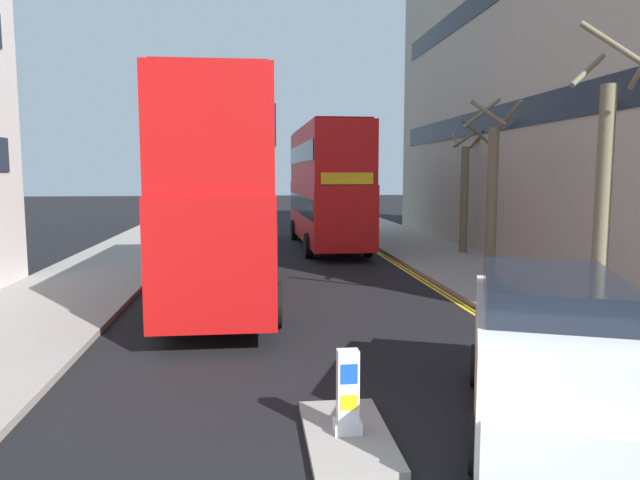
% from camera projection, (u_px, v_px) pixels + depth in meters
% --- Properties ---
extents(sidewalk_right, '(4.00, 80.00, 0.14)m').
position_uv_depth(sidewalk_right, '(472.00, 270.00, 20.57)').
color(sidewalk_right, gray).
rests_on(sidewalk_right, ground).
extents(sidewalk_left, '(4.00, 80.00, 0.14)m').
position_uv_depth(sidewalk_left, '(90.00, 278.00, 19.06)').
color(sidewalk_left, gray).
rests_on(sidewalk_left, ground).
extents(kerb_line_outer, '(0.10, 56.00, 0.01)m').
position_uv_depth(kerb_line_outer, '(432.00, 284.00, 18.36)').
color(kerb_line_outer, yellow).
rests_on(kerb_line_outer, ground).
extents(kerb_line_inner, '(0.10, 56.00, 0.01)m').
position_uv_depth(kerb_line_inner, '(427.00, 284.00, 18.34)').
color(kerb_line_inner, yellow).
rests_on(kerb_line_inner, ground).
extents(traffic_island, '(1.10, 2.20, 0.10)m').
position_uv_depth(traffic_island, '(347.00, 436.00, 7.64)').
color(traffic_island, gray).
rests_on(traffic_island, ground).
extents(keep_left_bollard, '(0.36, 0.28, 1.11)m').
position_uv_depth(keep_left_bollard, '(348.00, 395.00, 7.58)').
color(keep_left_bollard, silver).
rests_on(keep_left_bollard, traffic_island).
extents(double_decker_bus_away, '(2.88, 10.83, 5.64)m').
position_uv_depth(double_decker_bus_away, '(225.00, 190.00, 16.05)').
color(double_decker_bus_away, '#B20F0F').
rests_on(double_decker_bus_away, ground).
extents(double_decker_bus_oncoming, '(2.92, 10.84, 5.64)m').
position_uv_depth(double_decker_bus_oncoming, '(327.00, 183.00, 27.24)').
color(double_decker_bus_oncoming, red).
rests_on(double_decker_bus_oncoming, ground).
extents(taxi_minivan, '(3.50, 5.16, 2.12)m').
position_uv_depth(taxi_minivan, '(550.00, 355.00, 7.75)').
color(taxi_minivan, white).
rests_on(taxi_minivan, ground).
extents(pedestrian_far, '(0.34, 0.22, 1.62)m').
position_uv_depth(pedestrian_far, '(370.00, 220.00, 31.59)').
color(pedestrian_far, '#2D2D38').
rests_on(pedestrian_far, sidewalk_right).
extents(street_tree_near, '(1.65, 1.92, 5.59)m').
position_uv_depth(street_tree_near, '(465.00, 190.00, 24.62)').
color(street_tree_near, '#6B6047').
rests_on(street_tree_near, sidewalk_right).
extents(street_tree_mid, '(1.98, 1.83, 6.39)m').
position_uv_depth(street_tree_mid, '(604.00, 192.00, 12.68)').
color(street_tree_mid, '#6B6047').
rests_on(street_tree_mid, sidewalk_right).
extents(street_tree_far, '(1.97, 1.89, 5.37)m').
position_uv_depth(street_tree_far, '(355.00, 187.00, 41.92)').
color(street_tree_far, '#6B6047').
rests_on(street_tree_far, sidewalk_right).
extents(street_tree_distant, '(1.57, 1.71, 5.72)m').
position_uv_depth(street_tree_distant, '(492.00, 195.00, 17.98)').
color(street_tree_distant, '#6B6047').
rests_on(street_tree_distant, sidewalk_right).
extents(townhouse_terrace_right, '(10.08, 28.00, 14.85)m').
position_uv_depth(townhouse_terrace_right, '(613.00, 76.00, 23.75)').
color(townhouse_terrace_right, '#B2A893').
rests_on(townhouse_terrace_right, ground).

